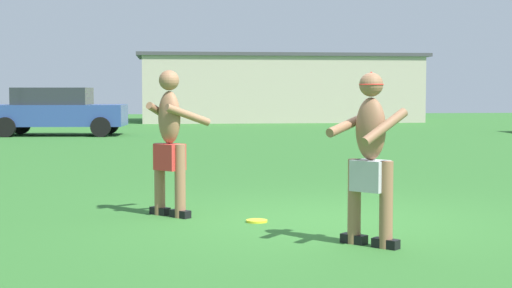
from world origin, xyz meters
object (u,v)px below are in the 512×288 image
object	(u,v)px
frisbee	(257,221)
player_with_cap	(370,151)
player_in_red	(170,140)
car_blue_near_post	(58,111)

from	to	relation	value
frisbee	player_with_cap	bearing A→B (deg)	-57.98
player_in_red	player_with_cap	bearing A→B (deg)	-46.78
car_blue_near_post	player_in_red	bearing A→B (deg)	-78.08
frisbee	car_blue_near_post	bearing A→B (deg)	104.58
frisbee	player_in_red	bearing A→B (deg)	150.87
player_with_cap	player_in_red	size ratio (longest dim) A/B	0.97
player_with_cap	car_blue_near_post	size ratio (longest dim) A/B	0.38
frisbee	car_blue_near_post	world-z (taller)	car_blue_near_post
player_in_red	car_blue_near_post	size ratio (longest dim) A/B	0.39
player_with_cap	player_in_red	world-z (taller)	player_in_red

